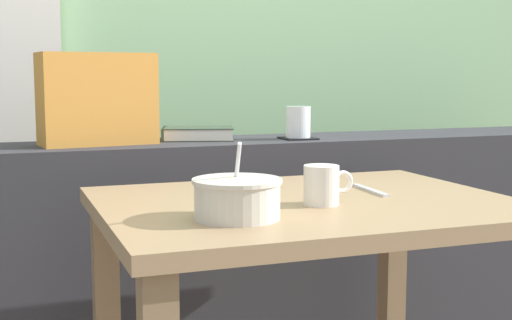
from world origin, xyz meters
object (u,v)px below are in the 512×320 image
breakfast_table (306,256)px  ceramic_mug (322,185)px  throw_pillow (97,99)px  coaster_square (298,138)px  closed_book (197,134)px  fork_utensil (370,190)px  soup_bowl (237,199)px  juice_glass (298,123)px

breakfast_table → ceramic_mug: size_ratio=8.04×
breakfast_table → throw_pillow: size_ratio=2.84×
coaster_square → ceramic_mug: ceramic_mug is taller
closed_book → ceramic_mug: 0.74m
breakfast_table → ceramic_mug: (0.01, -0.06, 0.17)m
breakfast_table → ceramic_mug: 0.18m
breakfast_table → coaster_square: coaster_square is taller
throw_pillow → fork_utensil: bearing=-46.3°
coaster_square → soup_bowl: 0.86m
coaster_square → throw_pillow: bearing=175.6°
closed_book → fork_utensil: bearing=-67.7°
juice_glass → coaster_square: bearing=0.0°
soup_bowl → fork_utensil: (0.40, 0.19, -0.04)m
soup_bowl → breakfast_table: bearing=33.7°
fork_utensil → ceramic_mug: bearing=-143.8°
juice_glass → soup_bowl: size_ratio=0.55×
closed_book → ceramic_mug: size_ratio=2.17×
closed_book → soup_bowl: (-0.15, -0.81, -0.06)m
closed_book → throw_pillow: (-0.30, -0.04, 0.11)m
throw_pillow → soup_bowl: (0.16, -0.78, -0.17)m
closed_book → ceramic_mug: closed_book is taller
breakfast_table → closed_book: (-0.07, 0.67, 0.22)m
throw_pillow → ceramic_mug: 0.81m
coaster_square → fork_utensil: size_ratio=0.59×
coaster_square → breakfast_table: bearing=-111.7°
breakfast_table → throw_pillow: (-0.37, 0.64, 0.33)m
juice_glass → fork_utensil: 0.55m
juice_glass → fork_utensil: size_ratio=0.57×
soup_bowl → fork_utensil: 0.45m
juice_glass → closed_book: 0.31m
breakfast_table → juice_glass: size_ratio=9.41×
closed_book → fork_utensil: 0.68m
juice_glass → ceramic_mug: juice_glass is taller
ceramic_mug → throw_pillow: bearing=118.2°
ceramic_mug → juice_glass: bearing=70.8°
ceramic_mug → fork_utensil: bearing=32.8°
coaster_square → throw_pillow: size_ratio=0.31×
closed_book → fork_utensil: closed_book is taller
breakfast_table → soup_bowl: bearing=-146.3°
ceramic_mug → coaster_square: bearing=70.8°
coaster_square → fork_utensil: coaster_square is taller
soup_bowl → juice_glass: bearing=58.6°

